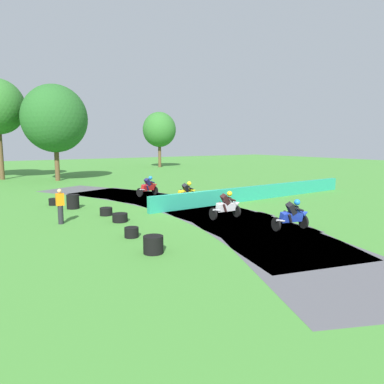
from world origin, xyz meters
TOP-DOWN VIEW (x-y plane):
  - ground_plane at (0.00, 0.00)m, footprint 120.00×120.00m
  - track_asphalt at (-0.96, -0.04)m, footprint 8.99×28.28m
  - safety_barrier at (5.34, 0.25)m, footprint 16.51×1.06m
  - motorcycle_lead_blue at (0.77, -6.61)m, footprint 1.70×1.03m
  - motorcycle_chase_white at (-0.18, -3.29)m, footprint 1.69×0.77m
  - motorcycle_trailing_yellow at (0.62, 1.77)m, footprint 1.70×0.99m
  - motorcycle_fourth_red at (-0.10, 5.58)m, footprint 1.71×1.07m
  - tire_stack_near at (-5.70, -6.28)m, footprint 0.69×0.69m
  - tire_stack_mid_a at (-5.51, -3.98)m, footprint 0.56×0.56m
  - tire_stack_mid_b at (-4.87, -1.12)m, footprint 0.71×0.71m
  - tire_stack_far at (-4.91, 0.67)m, footprint 0.64×0.64m
  - tire_stack_extra_a at (-5.85, 3.47)m, footprint 0.69×0.69m
  - tire_stack_extra_b at (-6.51, 5.24)m, footprint 0.61×0.61m
  - track_marshal at (-7.32, -0.06)m, footprint 0.34×0.24m
  - traffic_cone at (4.89, 2.72)m, footprint 0.28×0.28m
  - tree_far_left at (-3.27, 19.02)m, footprint 6.03×6.03m
  - tree_far_right at (13.50, 29.90)m, footprint 4.79×4.79m

SIDE VIEW (x-z plane):
  - ground_plane at x=0.00m, z-range 0.00..0.00m
  - track_asphalt at x=-0.96m, z-range 0.00..0.01m
  - tire_stack_mid_b at x=-4.87m, z-range 0.00..0.40m
  - tire_stack_far at x=-4.91m, z-range 0.00..0.40m
  - tire_stack_mid_a at x=-5.51m, z-range 0.00..0.40m
  - tire_stack_extra_b at x=-6.51m, z-range 0.00..0.40m
  - traffic_cone at x=4.89m, z-range 0.00..0.44m
  - tire_stack_near at x=-5.70m, z-range 0.00..0.60m
  - tire_stack_extra_a at x=-5.85m, z-range 0.00..0.80m
  - safety_barrier at x=5.34m, z-range 0.00..0.90m
  - motorcycle_trailing_yellow at x=0.62m, z-range -0.08..1.34m
  - motorcycle_lead_blue at x=0.77m, z-range -0.07..1.36m
  - motorcycle_fourth_red at x=-0.10m, z-range -0.06..1.37m
  - motorcycle_chase_white at x=-0.18m, z-range -0.06..1.37m
  - track_marshal at x=-7.32m, z-range 0.00..1.63m
  - tree_far_right at x=13.50m, z-range 1.44..9.40m
  - tree_far_left at x=-3.27m, z-range 1.35..10.39m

